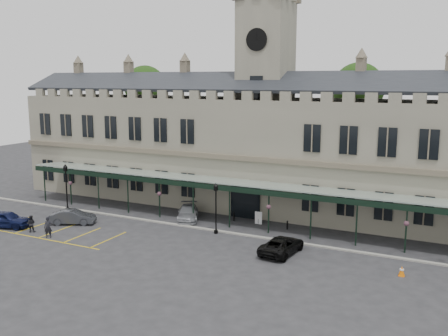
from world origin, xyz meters
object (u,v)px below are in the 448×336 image
at_px(lamp_post_left, 66,183).
at_px(traffic_cone, 402,271).
at_px(car_taxi, 188,213).
at_px(person_a, 48,227).
at_px(car_van, 282,245).
at_px(clock_tower, 265,88).
at_px(sign_board, 258,218).
at_px(lamp_post_mid, 216,204).
at_px(person_b, 31,224).
at_px(car_left_a, 6,219).
at_px(station_building, 264,150).
at_px(car_left_b, 73,217).

bearing_deg(lamp_post_left, traffic_cone, -4.99).
bearing_deg(car_taxi, person_a, -154.79).
xyz_separation_m(lamp_post_left, car_van, (25.45, -2.42, -2.35)).
distance_m(clock_tower, sign_board, 14.25).
distance_m(lamp_post_mid, person_b, 17.37).
bearing_deg(traffic_cone, car_taxi, 164.64).
height_order(lamp_post_mid, traffic_cone, lamp_post_mid).
distance_m(lamp_post_left, sign_board, 21.14).
bearing_deg(lamp_post_left, sign_board, 12.44).
height_order(lamp_post_left, car_taxi, lamp_post_left).
bearing_deg(car_taxi, car_van, -51.01).
relative_size(clock_tower, lamp_post_mid, 5.19).
distance_m(lamp_post_left, car_van, 25.67).
distance_m(sign_board, car_left_a, 24.36).
bearing_deg(station_building, sign_board, -72.28).
distance_m(station_building, lamp_post_mid, 11.57).
bearing_deg(lamp_post_mid, traffic_cone, -10.21).
bearing_deg(station_building, lamp_post_left, -149.31).
height_order(car_left_a, person_a, person_a).
xyz_separation_m(car_van, person_b, (-22.93, -4.90, 0.11)).
xyz_separation_m(station_building, traffic_cone, (16.41, -13.99, -6.10)).
distance_m(car_left_a, car_van, 26.69).
bearing_deg(clock_tower, person_b, -130.94).
xyz_separation_m(lamp_post_mid, person_b, (-15.63, -7.29, -2.03)).
height_order(station_building, traffic_cone, station_building).
height_order(clock_tower, lamp_post_left, clock_tower).
bearing_deg(traffic_cone, clock_tower, 139.38).
height_order(lamp_post_mid, person_a, lamp_post_mid).
bearing_deg(car_left_b, clock_tower, -70.64).
height_order(station_building, person_b, station_building).
xyz_separation_m(traffic_cone, car_left_a, (-35.65, -4.26, 0.44)).
bearing_deg(car_left_b, traffic_cone, -115.27).
relative_size(lamp_post_mid, sign_board, 3.85).
xyz_separation_m(clock_tower, person_b, (-15.93, -18.36, -12.31)).
relative_size(lamp_post_mid, car_van, 0.96).
xyz_separation_m(traffic_cone, person_b, (-32.34, -4.28, 0.43)).
relative_size(car_left_a, car_left_b, 1.09).
relative_size(lamp_post_mid, car_left_b, 1.10).
height_order(lamp_post_mid, car_taxi, lamp_post_mid).
bearing_deg(car_van, car_left_a, 16.21).
xyz_separation_m(person_a, person_b, (-2.73, 0.55, -0.16)).
relative_size(lamp_post_mid, car_taxi, 0.98).
distance_m(traffic_cone, person_a, 30.01).
relative_size(station_building, lamp_post_mid, 12.55).
bearing_deg(person_a, car_left_a, 141.08).
distance_m(sign_board, car_taxi, 7.25).
bearing_deg(car_left_b, car_taxi, -81.61).
bearing_deg(car_left_a, car_van, -96.09).
height_order(traffic_cone, person_b, person_b).
bearing_deg(traffic_cone, car_left_b, -178.96).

